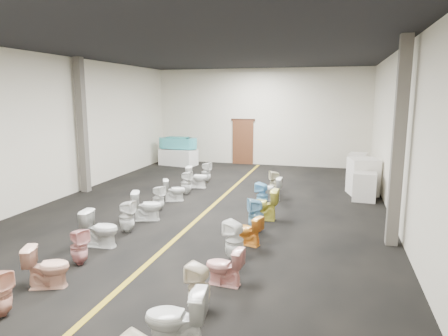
{
  "coord_description": "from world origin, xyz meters",
  "views": [
    {
      "loc": [
        3.42,
        -10.64,
        3.27
      ],
      "look_at": [
        0.19,
        1.0,
        1.06
      ],
      "focal_mm": 32.0,
      "sensor_mm": 36.0,
      "label": 1
    }
  ],
  "objects_px": {
    "toilet_left_10": "(197,177)",
    "toilet_right_6": "(256,215)",
    "toilet_left_5": "(127,217)",
    "toilet_right_9": "(270,189)",
    "toilet_left_11": "(206,172)",
    "toilet_right_3": "(224,266)",
    "bathtub": "(178,143)",
    "toilet_left_9": "(186,183)",
    "toilet_left_3": "(79,247)",
    "toilet_right_2": "(199,288)",
    "toilet_left_4": "(100,228)",
    "toilet_right_5": "(248,230)",
    "appliance_crate_b": "(363,177)",
    "toilet_left_2": "(48,267)",
    "appliance_crate_d": "(358,165)",
    "toilet_right_8": "(262,196)",
    "appliance_crate_c": "(360,175)",
    "toilet_left_8": "(174,190)",
    "appliance_crate_a": "(364,187)",
    "toilet_right_10": "(275,182)",
    "toilet_left_1": "(0,293)",
    "toilet_right_4": "(234,241)",
    "display_table": "(178,157)",
    "toilet_right_7": "(263,204)",
    "toilet_left_7": "(158,198)",
    "toilet_left_6": "(147,206)",
    "toilet_right_1": "(175,319)"
  },
  "relations": [
    {
      "from": "bathtub",
      "to": "appliance_crate_c",
      "type": "bearing_deg",
      "value": -17.17
    },
    {
      "from": "toilet_left_4",
      "to": "toilet_right_7",
      "type": "xyz_separation_m",
      "value": [
        3.08,
        2.85,
        0.01
      ]
    },
    {
      "from": "toilet_left_8",
      "to": "toilet_left_9",
      "type": "relative_size",
      "value": 0.89
    },
    {
      "from": "appliance_crate_c",
      "to": "toilet_left_4",
      "type": "distance_m",
      "value": 9.7
    },
    {
      "from": "appliance_crate_a",
      "to": "toilet_left_10",
      "type": "relative_size",
      "value": 1.16
    },
    {
      "from": "toilet_left_2",
      "to": "toilet_left_3",
      "type": "xyz_separation_m",
      "value": [
        -0.05,
        0.95,
        -0.01
      ]
    },
    {
      "from": "appliance_crate_d",
      "to": "toilet_right_10",
      "type": "xyz_separation_m",
      "value": [
        -2.83,
        -3.85,
        -0.09
      ]
    },
    {
      "from": "appliance_crate_d",
      "to": "toilet_left_4",
      "type": "xyz_separation_m",
      "value": [
        -5.81,
        -9.63,
        -0.08
      ]
    },
    {
      "from": "bathtub",
      "to": "toilet_left_5",
      "type": "bearing_deg",
      "value": -76.4
    },
    {
      "from": "toilet_left_7",
      "to": "toilet_right_2",
      "type": "bearing_deg",
      "value": -130.9
    },
    {
      "from": "toilet_left_7",
      "to": "toilet_right_8",
      "type": "relative_size",
      "value": 0.95
    },
    {
      "from": "toilet_left_3",
      "to": "toilet_left_11",
      "type": "height_order",
      "value": "toilet_left_11"
    },
    {
      "from": "toilet_right_2",
      "to": "toilet_right_9",
      "type": "height_order",
      "value": "toilet_right_2"
    },
    {
      "from": "appliance_crate_d",
      "to": "toilet_right_8",
      "type": "xyz_separation_m",
      "value": [
        -2.93,
        -5.73,
        -0.1
      ]
    },
    {
      "from": "toilet_left_9",
      "to": "toilet_right_2",
      "type": "bearing_deg",
      "value": -155.53
    },
    {
      "from": "toilet_left_7",
      "to": "toilet_right_8",
      "type": "height_order",
      "value": "toilet_right_8"
    },
    {
      "from": "toilet_right_2",
      "to": "toilet_right_7",
      "type": "xyz_separation_m",
      "value": [
        0.12,
        4.82,
        0.04
      ]
    },
    {
      "from": "toilet_left_1",
      "to": "toilet_left_5",
      "type": "height_order",
      "value": "toilet_left_5"
    },
    {
      "from": "toilet_right_8",
      "to": "appliance_crate_a",
      "type": "bearing_deg",
      "value": 139.69
    },
    {
      "from": "bathtub",
      "to": "toilet_left_2",
      "type": "height_order",
      "value": "bathtub"
    },
    {
      "from": "toilet_right_2",
      "to": "toilet_left_8",
      "type": "bearing_deg",
      "value": -143.25
    },
    {
      "from": "toilet_left_10",
      "to": "toilet_right_6",
      "type": "relative_size",
      "value": 0.93
    },
    {
      "from": "toilet_left_4",
      "to": "toilet_right_5",
      "type": "height_order",
      "value": "toilet_left_4"
    },
    {
      "from": "toilet_right_6",
      "to": "toilet_right_8",
      "type": "bearing_deg",
      "value": 162.85
    },
    {
      "from": "toilet_left_1",
      "to": "toilet_right_9",
      "type": "relative_size",
      "value": 0.99
    },
    {
      "from": "toilet_left_5",
      "to": "toilet_right_9",
      "type": "bearing_deg",
      "value": -39.57
    },
    {
      "from": "toilet_left_9",
      "to": "toilet_left_3",
      "type": "bearing_deg",
      "value": -177.78
    },
    {
      "from": "appliance_crate_c",
      "to": "toilet_right_3",
      "type": "xyz_separation_m",
      "value": [
        -2.71,
        -8.79,
        -0.05
      ]
    },
    {
      "from": "toilet_right_8",
      "to": "toilet_left_7",
      "type": "bearing_deg",
      "value": -51.01
    },
    {
      "from": "toilet_left_11",
      "to": "bathtub",
      "type": "bearing_deg",
      "value": 44.2
    },
    {
      "from": "toilet_left_3",
      "to": "toilet_right_10",
      "type": "xyz_separation_m",
      "value": [
        2.83,
        6.75,
        0.02
      ]
    },
    {
      "from": "appliance_crate_d",
      "to": "toilet_right_8",
      "type": "relative_size",
      "value": 1.25
    },
    {
      "from": "toilet_right_2",
      "to": "toilet_right_3",
      "type": "height_order",
      "value": "toilet_right_2"
    },
    {
      "from": "toilet_left_2",
      "to": "toilet_right_1",
      "type": "height_order",
      "value": "toilet_right_1"
    },
    {
      "from": "toilet_left_5",
      "to": "toilet_right_3",
      "type": "height_order",
      "value": "toilet_left_5"
    },
    {
      "from": "appliance_crate_b",
      "to": "toilet_left_2",
      "type": "height_order",
      "value": "appliance_crate_b"
    },
    {
      "from": "toilet_right_6",
      "to": "toilet_right_7",
      "type": "distance_m",
      "value": 1.02
    },
    {
      "from": "toilet_left_11",
      "to": "toilet_right_3",
      "type": "relative_size",
      "value": 1.13
    },
    {
      "from": "toilet_left_8",
      "to": "toilet_right_3",
      "type": "xyz_separation_m",
      "value": [
        3.02,
        -5.02,
        -0.01
      ]
    },
    {
      "from": "toilet_left_6",
      "to": "toilet_left_8",
      "type": "height_order",
      "value": "toilet_left_6"
    },
    {
      "from": "toilet_left_4",
      "to": "toilet_right_10",
      "type": "distance_m",
      "value": 6.5
    },
    {
      "from": "toilet_left_5",
      "to": "toilet_right_3",
      "type": "xyz_separation_m",
      "value": [
        2.98,
        -1.98,
        -0.05
      ]
    },
    {
      "from": "toilet_left_6",
      "to": "toilet_right_4",
      "type": "bearing_deg",
      "value": -143.01
    },
    {
      "from": "toilet_right_9",
      "to": "toilet_left_7",
      "type": "bearing_deg",
      "value": -55.46
    },
    {
      "from": "toilet_left_8",
      "to": "toilet_right_10",
      "type": "relative_size",
      "value": 0.9
    },
    {
      "from": "toilet_right_4",
      "to": "display_table",
      "type": "bearing_deg",
      "value": -129.73
    },
    {
      "from": "toilet_left_5",
      "to": "toilet_left_8",
      "type": "relative_size",
      "value": 1.13
    },
    {
      "from": "toilet_left_3",
      "to": "toilet_left_8",
      "type": "relative_size",
      "value": 1.05
    },
    {
      "from": "toilet_left_11",
      "to": "toilet_right_8",
      "type": "xyz_separation_m",
      "value": [
        2.68,
        -2.93,
        -0.0
      ]
    },
    {
      "from": "appliance_crate_b",
      "to": "toilet_right_2",
      "type": "distance_m",
      "value": 8.9
    }
  ]
}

